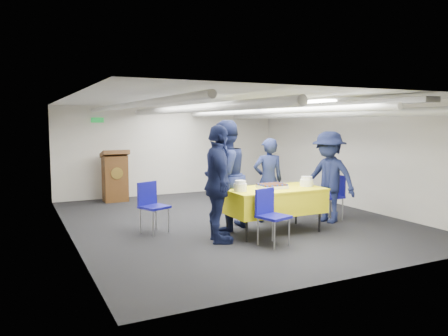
{
  "coord_description": "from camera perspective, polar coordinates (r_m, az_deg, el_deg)",
  "views": [
    {
      "loc": [
        -3.83,
        -7.44,
        1.9
      ],
      "look_at": [
        -0.28,
        -0.2,
        1.05
      ],
      "focal_mm": 35.0,
      "sensor_mm": 36.0,
      "label": 1
    }
  ],
  "objects": [
    {
      "name": "sailor_d",
      "position": [
        8.5,
        13.51,
        -1.15
      ],
      "size": [
        0.97,
        1.26,
        1.73
      ],
      "primitive_type": "imported",
      "rotation": [
        0.0,
        0.0,
        -1.24
      ],
      "color": "black",
      "rests_on": "ground"
    },
    {
      "name": "sailor_b",
      "position": [
        7.64,
        0.06,
        -1.0
      ],
      "size": [
        1.17,
        1.07,
        1.93
      ],
      "primitive_type": "imported",
      "rotation": [
        0.0,
        0.0,
        3.59
      ],
      "color": "black",
      "rests_on": "ground"
    },
    {
      "name": "plate_stack_left",
      "position": [
        7.15,
        2.14,
        -2.4
      ],
      "size": [
        0.21,
        0.21,
        0.18
      ],
      "color": "white",
      "rests_on": "serving_table"
    },
    {
      "name": "chair_left",
      "position": [
        7.65,
        -9.5,
        -4.37
      ],
      "size": [
        0.55,
        0.55,
        0.87
      ],
      "color": "gray",
      "rests_on": "ground"
    },
    {
      "name": "podium",
      "position": [
        10.8,
        -14.05,
        -1.01
      ],
      "size": [
        0.62,
        0.53,
        1.25
      ],
      "color": "brown",
      "rests_on": "ground"
    },
    {
      "name": "sailor_c",
      "position": [
        6.85,
        -0.75,
        -2.12
      ],
      "size": [
        0.74,
        1.17,
        1.86
      ],
      "primitive_type": "imported",
      "rotation": [
        0.0,
        0.0,
        1.29
      ],
      "color": "black",
      "rests_on": "ground"
    },
    {
      "name": "plate_stack_right",
      "position": [
        7.86,
        10.73,
        -1.76
      ],
      "size": [
        0.24,
        0.24,
        0.17
      ],
      "color": "white",
      "rests_on": "serving_table"
    },
    {
      "name": "sailor_a",
      "position": [
        8.33,
        5.79,
        -1.6
      ],
      "size": [
        0.66,
        0.51,
        1.6
      ],
      "primitive_type": "imported",
      "rotation": [
        0.0,
        0.0,
        2.91
      ],
      "color": "black",
      "rests_on": "ground"
    },
    {
      "name": "chair_near",
      "position": [
        6.83,
        5.98,
        -5.57
      ],
      "size": [
        0.52,
        0.52,
        0.87
      ],
      "color": "gray",
      "rests_on": "ground"
    },
    {
      "name": "ground",
      "position": [
        8.58,
        1.07,
        -6.78
      ],
      "size": [
        7.0,
        7.0,
        0.0
      ],
      "primitive_type": "plane",
      "color": "black",
      "rests_on": "ground"
    },
    {
      "name": "chair_right",
      "position": [
        8.82,
        14.1,
        -3.1
      ],
      "size": [
        0.44,
        0.44,
        0.87
      ],
      "color": "gray",
      "rests_on": "ground"
    },
    {
      "name": "room_shell",
      "position": [
        8.78,
        0.41,
        5.44
      ],
      "size": [
        6.0,
        7.0,
        2.3
      ],
      "color": "beige",
      "rests_on": "ground"
    },
    {
      "name": "sheet_cake",
      "position": [
        7.52,
        6.28,
        -2.35
      ],
      "size": [
        0.47,
        0.36,
        0.08
      ],
      "color": "white",
      "rests_on": "serving_table"
    },
    {
      "name": "serving_table",
      "position": [
        7.58,
        6.51,
        -4.21
      ],
      "size": [
        1.68,
        0.93,
        0.77
      ],
      "color": "black",
      "rests_on": "ground"
    }
  ]
}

